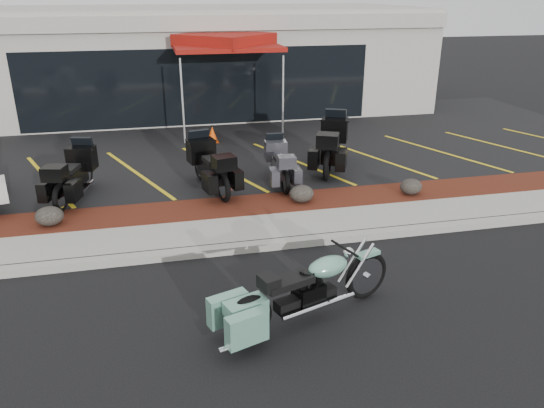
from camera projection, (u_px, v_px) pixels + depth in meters
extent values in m
plane|color=black|center=(263.00, 273.00, 9.33)|extent=(90.00, 90.00, 0.00)
cube|color=gray|center=(254.00, 246.00, 10.11)|extent=(24.00, 0.25, 0.15)
cube|color=gray|center=(247.00, 231.00, 10.75)|extent=(24.00, 1.20, 0.15)
cube|color=#3E1D0E|center=(238.00, 209.00, 11.83)|extent=(24.00, 1.20, 0.16)
cube|color=black|center=(210.00, 145.00, 16.71)|extent=(26.00, 9.60, 0.15)
cube|color=#9C958D|center=(190.00, 59.00, 21.68)|extent=(18.00, 8.00, 4.00)
cube|color=black|center=(200.00, 87.00, 18.27)|extent=(12.00, 0.06, 2.60)
cube|color=#9C958D|center=(197.00, 23.00, 17.46)|extent=(18.00, 0.30, 0.50)
ellipsoid|color=black|center=(49.00, 216.00, 10.75)|extent=(0.56, 0.47, 0.40)
ellipsoid|color=black|center=(302.00, 194.00, 11.94)|extent=(0.56, 0.46, 0.39)
ellipsoid|color=black|center=(411.00, 187.00, 12.40)|extent=(0.52, 0.44, 0.37)
cone|color=#EA4807|center=(212.00, 134.00, 16.66)|extent=(0.44, 0.44, 0.50)
cylinder|color=silver|center=(192.00, 103.00, 16.02)|extent=(0.06, 0.06, 2.60)
cylinder|color=silver|center=(288.00, 96.00, 17.09)|extent=(0.06, 0.06, 2.60)
cylinder|color=silver|center=(171.00, 86.00, 18.75)|extent=(0.06, 0.06, 2.60)
cylinder|color=silver|center=(255.00, 81.00, 19.82)|extent=(0.06, 0.06, 2.60)
cube|color=maroon|center=(225.00, 46.00, 17.37)|extent=(3.86, 3.86, 0.14)
cube|color=maroon|center=(225.00, 40.00, 17.30)|extent=(3.47, 3.47, 0.40)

